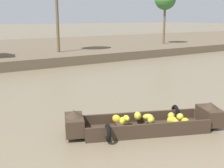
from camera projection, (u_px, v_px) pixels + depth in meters
ground_plane at (77, 102)px, 12.23m from camera, size 300.00×300.00×0.00m
banana_boat at (145, 122)px, 9.04m from camera, size 5.00×2.82×0.83m
palm_tree_near at (165, 0)px, 30.25m from camera, size 2.24×2.24×5.82m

